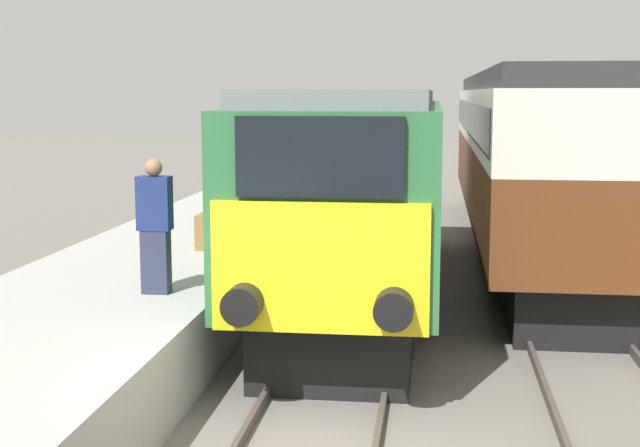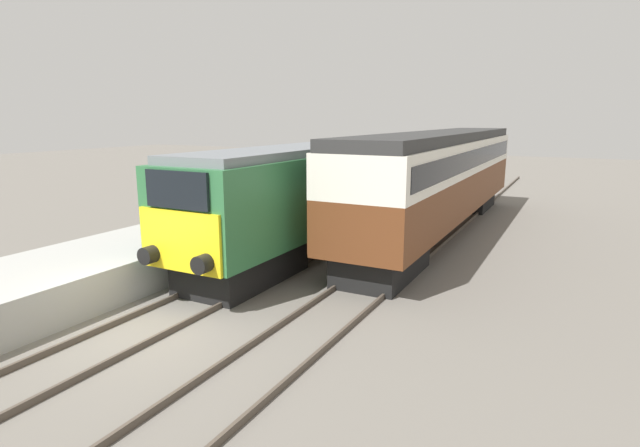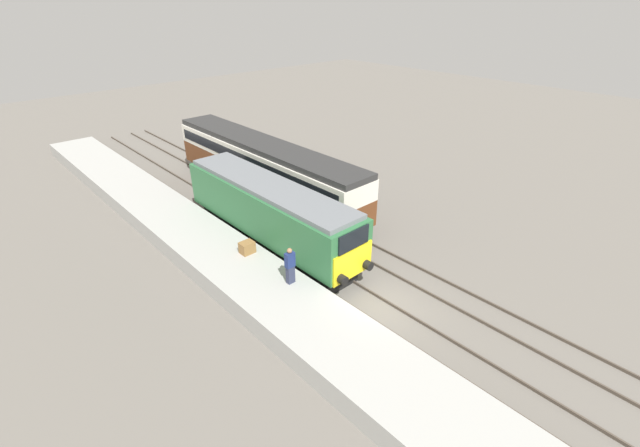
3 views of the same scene
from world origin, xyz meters
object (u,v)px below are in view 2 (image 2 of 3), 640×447
locomotive (306,194)px  luggage_crate (229,214)px  person_on_platform (154,214)px  passenger_carriage (441,173)px

locomotive → luggage_crate: bearing=-153.2°
luggage_crate → person_on_platform: bearing=-90.0°
passenger_carriage → person_on_platform: bearing=-120.6°
passenger_carriage → person_on_platform: passenger_carriage is taller
person_on_platform → luggage_crate: size_ratio=2.59×
luggage_crate → passenger_carriage: bearing=47.6°
passenger_carriage → locomotive: bearing=-123.4°
passenger_carriage → luggage_crate: (-5.81, -6.37, -1.15)m
person_on_platform → luggage_crate: bearing=90.0°
locomotive → passenger_carriage: 6.19m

